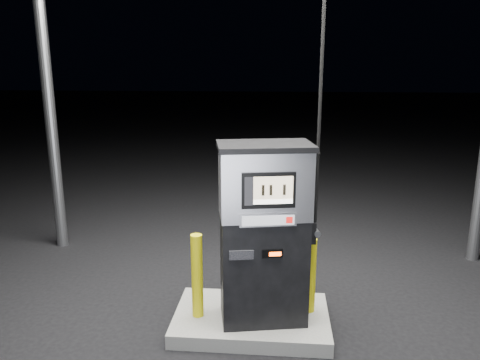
{
  "coord_description": "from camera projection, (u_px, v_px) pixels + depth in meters",
  "views": [
    {
      "loc": [
        0.26,
        -4.39,
        2.7
      ],
      "look_at": [
        -0.12,
        0.0,
        1.58
      ],
      "focal_mm": 35.0,
      "sensor_mm": 36.0,
      "label": 1
    }
  ],
  "objects": [
    {
      "name": "ground",
      "position": [
        251.0,
        326.0,
        4.92
      ],
      "size": [
        80.0,
        80.0,
        0.0
      ],
      "primitive_type": "plane",
      "color": "black",
      "rests_on": "ground"
    },
    {
      "name": "pump_island",
      "position": [
        251.0,
        319.0,
        4.91
      ],
      "size": [
        1.6,
        1.0,
        0.15
      ],
      "primitive_type": "cube",
      "color": "#5F5E5A",
      "rests_on": "ground"
    },
    {
      "name": "fuel_dispenser",
      "position": [
        264.0,
        232.0,
        4.57
      ],
      "size": [
        1.04,
        0.69,
        3.76
      ],
      "rotation": [
        0.0,
        0.0,
        0.18
      ],
      "color": "black",
      "rests_on": "pump_island"
    },
    {
      "name": "bollard_left",
      "position": [
        197.0,
        276.0,
        4.74
      ],
      "size": [
        0.12,
        0.12,
        0.89
      ],
      "primitive_type": "cylinder",
      "rotation": [
        0.0,
        0.0,
        -0.04
      ],
      "color": "#D5CA0B",
      "rests_on": "pump_island"
    },
    {
      "name": "bollard_right",
      "position": [
        311.0,
        275.0,
        4.84
      ],
      "size": [
        0.12,
        0.12,
        0.8
      ],
      "primitive_type": "cylinder",
      "rotation": [
        0.0,
        0.0,
        -0.17
      ],
      "color": "#D5CA0B",
      "rests_on": "pump_island"
    }
  ]
}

